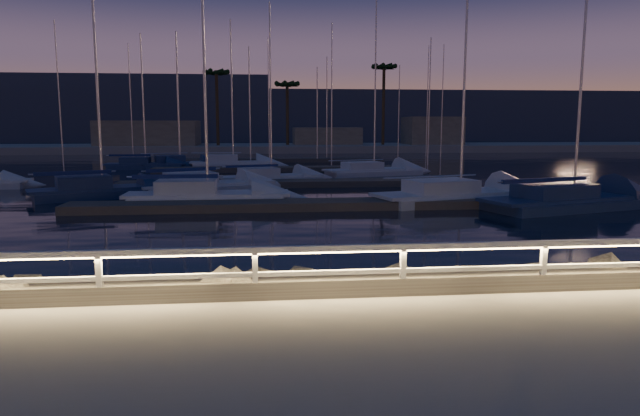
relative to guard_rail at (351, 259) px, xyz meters
The scene contains 19 objects.
ground 0.78m from the guard_rail, ahead, with size 400.00×400.00×0.00m, color gray.
harbor_water 31.27m from the guard_rail, 89.87° to the left, with size 400.00×440.00×0.60m.
guard_rail is the anchor object (origin of this frame).
floating_docks 32.52m from the guard_rail, 89.88° to the left, with size 22.00×36.00×0.40m.
far_shore 74.05m from the guard_rail, 90.04° to the left, with size 160.00×14.00×5.20m.
palm_left 73.04m from the guard_rail, 96.29° to the left, with size 3.00×3.00×11.20m.
palm_center 73.47m from the guard_rail, 88.38° to the left, with size 3.00×3.00×9.70m.
palm_right 74.48m from the guard_rail, 77.42° to the left, with size 3.00×3.00×12.20m.
distant_hills 135.56m from the guard_rail, 99.37° to the left, with size 230.00×37.50×18.00m.
sailboat_b 18.71m from the guard_rail, 104.70° to the left, with size 8.25×2.63×13.97m.
sailboat_d 19.70m from the guard_rail, 48.72° to the left, with size 9.96×5.35×16.24m.
sailboat_e 23.84m from the guard_rail, 116.80° to the left, with size 7.73×5.01×12.94m.
sailboat_f 23.87m from the guard_rail, 102.60° to the left, with size 8.18×5.13×13.57m.
sailboat_g 28.69m from the guard_rail, 92.57° to the left, with size 7.45×4.15×12.21m.
sailboat_h 19.20m from the guard_rail, 64.58° to the left, with size 9.75×5.20×15.90m.
sailboat_i 43.68m from the guard_rail, 102.49° to the left, with size 7.51×4.09×12.40m.
sailboat_j 42.93m from the guard_rail, 96.18° to the left, with size 8.05×2.80×13.50m.
sailboat_l 34.18m from the guard_rail, 78.32° to the left, with size 8.43×4.47×13.73m.
sailboat_n 43.57m from the guard_rail, 106.52° to the left, with size 7.11×2.29×12.02m.
Camera 1 is at (-1.84, -11.08, 3.47)m, focal length 32.00 mm.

